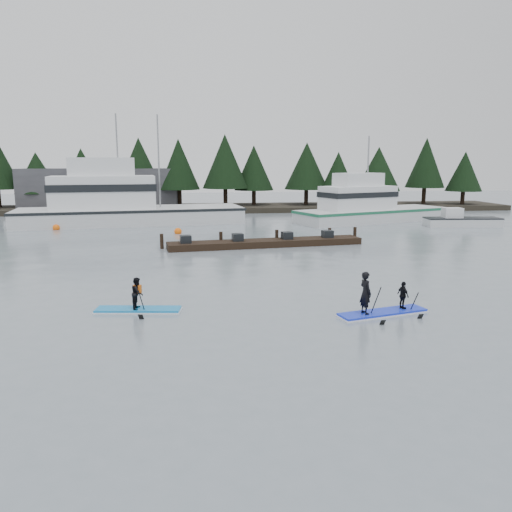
{
  "coord_description": "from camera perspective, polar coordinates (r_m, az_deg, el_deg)",
  "views": [
    {
      "loc": [
        -2.95,
        -18.03,
        5.61
      ],
      "look_at": [
        0.0,
        6.0,
        1.1
      ],
      "focal_mm": 35.0,
      "sensor_mm": 36.0,
      "label": 1
    }
  ],
  "objects": [
    {
      "name": "waterfront_building",
      "position": [
        63.08,
        -17.23,
        7.26
      ],
      "size": [
        18.0,
        6.0,
        5.0
      ],
      "primitive_type": "cube",
      "color": "#4C4C51",
      "rests_on": "ground"
    },
    {
      "name": "buoy_c",
      "position": [
        47.53,
        11.91,
        3.55
      ],
      "size": [
        0.5,
        0.5,
        0.5
      ],
      "primitive_type": "sphere",
      "color": "#FF630C",
      "rests_on": "ground"
    },
    {
      "name": "skiff",
      "position": [
        48.87,
        22.52,
        3.61
      ],
      "size": [
        6.74,
        2.55,
        0.77
      ],
      "primitive_type": "cube",
      "rotation": [
        0.0,
        0.0,
        -0.09
      ],
      "color": "silver",
      "rests_on": "ground"
    },
    {
      "name": "buoy_b",
      "position": [
        40.92,
        -8.9,
        2.55
      ],
      "size": [
        0.61,
        0.61,
        0.61
      ],
      "primitive_type": "sphere",
      "color": "#FF630C",
      "rests_on": "ground"
    },
    {
      "name": "paddleboard_solo",
      "position": [
        19.74,
        -13.35,
        -5.0
      ],
      "size": [
        3.3,
        1.27,
        1.81
      ],
      "rotation": [
        0.0,
        0.0,
        -0.13
      ],
      "color": "#147DC4",
      "rests_on": "ground"
    },
    {
      "name": "paddleboard_duo",
      "position": [
        19.31,
        13.99,
        -5.06
      ],
      "size": [
        3.61,
        1.68,
        2.24
      ],
      "rotation": [
        0.0,
        0.0,
        0.25
      ],
      "color": "#162ED7",
      "rests_on": "ground"
    },
    {
      "name": "floating_dock",
      "position": [
        34.2,
        1.17,
        1.49
      ],
      "size": [
        13.55,
        3.54,
        0.45
      ],
      "primitive_type": "cube",
      "rotation": [
        0.0,
        0.0,
        0.13
      ],
      "color": "black",
      "rests_on": "ground"
    },
    {
      "name": "fishing_boat_medium",
      "position": [
        50.04,
        12.74,
        4.62
      ],
      "size": [
        16.24,
        9.69,
        9.16
      ],
      "rotation": [
        0.0,
        0.0,
        0.36
      ],
      "color": "silver",
      "rests_on": "ground"
    },
    {
      "name": "buoy_a",
      "position": [
        46.08,
        -21.84,
        2.81
      ],
      "size": [
        0.6,
        0.6,
        0.6
      ],
      "primitive_type": "sphere",
      "color": "#FF630C",
      "rests_on": "ground"
    },
    {
      "name": "ground",
      "position": [
        19.11,
        2.21,
        -6.53
      ],
      "size": [
        160.0,
        160.0,
        0.0
      ],
      "primitive_type": "plane",
      "color": "slate",
      "rests_on": "ground"
    },
    {
      "name": "fishing_boat_large",
      "position": [
        48.45,
        -14.77,
        4.61
      ],
      "size": [
        21.14,
        8.48,
        11.27
      ],
      "rotation": [
        0.0,
        0.0,
        0.14
      ],
      "color": "silver",
      "rests_on": "ground"
    },
    {
      "name": "far_shore",
      "position": [
        60.33,
        -4.19,
        5.48
      ],
      "size": [
        70.0,
        8.0,
        0.6
      ],
      "primitive_type": "cube",
      "color": "#2D281E",
      "rests_on": "ground"
    },
    {
      "name": "treeline",
      "position": [
        60.36,
        -4.19,
        5.2
      ],
      "size": [
        60.0,
        4.0,
        8.0
      ],
      "primitive_type": null,
      "color": "black",
      "rests_on": "ground"
    }
  ]
}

